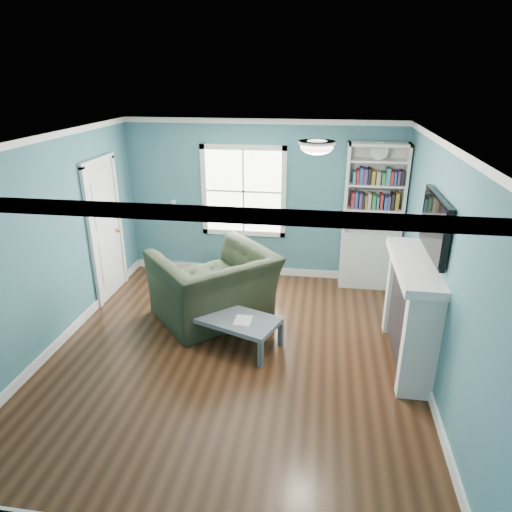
# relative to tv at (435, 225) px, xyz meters

# --- Properties ---
(floor) EXTENTS (5.00, 5.00, 0.00)m
(floor) POSITION_rel_tv_xyz_m (-2.20, -0.20, -1.72)
(floor) COLOR black
(floor) RESTS_ON ground
(room_walls) EXTENTS (5.00, 5.00, 5.00)m
(room_walls) POSITION_rel_tv_xyz_m (-2.20, -0.20, -0.14)
(room_walls) COLOR #3B707B
(room_walls) RESTS_ON ground
(trim) EXTENTS (4.50, 5.00, 2.60)m
(trim) POSITION_rel_tv_xyz_m (-2.20, -0.20, -0.49)
(trim) COLOR white
(trim) RESTS_ON ground
(window) EXTENTS (1.40, 0.06, 1.50)m
(window) POSITION_rel_tv_xyz_m (-2.50, 2.29, -0.27)
(window) COLOR white
(window) RESTS_ON room_walls
(bookshelf) EXTENTS (0.90, 0.35, 2.31)m
(bookshelf) POSITION_rel_tv_xyz_m (-0.43, 2.10, -0.80)
(bookshelf) COLOR silver
(bookshelf) RESTS_ON ground
(fireplace) EXTENTS (0.44, 1.58, 1.30)m
(fireplace) POSITION_rel_tv_xyz_m (-0.12, 0.00, -1.09)
(fireplace) COLOR black
(fireplace) RESTS_ON ground
(tv) EXTENTS (0.06, 1.10, 0.65)m
(tv) POSITION_rel_tv_xyz_m (0.00, 0.00, 0.00)
(tv) COLOR black
(tv) RESTS_ON fireplace
(door) EXTENTS (0.12, 0.98, 2.17)m
(door) POSITION_rel_tv_xyz_m (-4.42, 1.20, -0.65)
(door) COLOR silver
(door) RESTS_ON ground
(ceiling_fixture) EXTENTS (0.38, 0.38, 0.15)m
(ceiling_fixture) POSITION_rel_tv_xyz_m (-1.30, -0.10, 0.82)
(ceiling_fixture) COLOR white
(ceiling_fixture) RESTS_ON room_walls
(light_switch) EXTENTS (0.08, 0.01, 0.12)m
(light_switch) POSITION_rel_tv_xyz_m (-3.70, 2.28, -0.52)
(light_switch) COLOR white
(light_switch) RESTS_ON room_walls
(recliner) EXTENTS (1.77, 1.74, 1.32)m
(recliner) POSITION_rel_tv_xyz_m (-2.64, 0.67, -1.07)
(recliner) COLOR black
(recliner) RESTS_ON ground
(coffee_table) EXTENTS (1.21, 0.93, 0.39)m
(coffee_table) POSITION_rel_tv_xyz_m (-2.21, 0.03, -1.38)
(coffee_table) COLOR #4E575D
(coffee_table) RESTS_ON ground
(paper_sheet) EXTENTS (0.21, 0.27, 0.00)m
(paper_sheet) POSITION_rel_tv_xyz_m (-2.11, -0.03, -1.33)
(paper_sheet) COLOR white
(paper_sheet) RESTS_ON coffee_table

